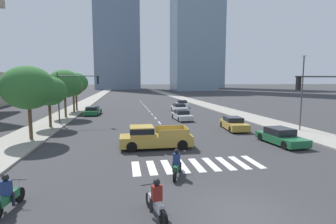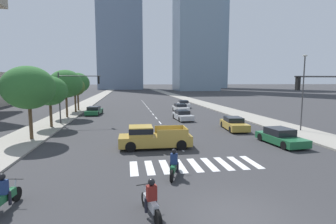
# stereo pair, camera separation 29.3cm
# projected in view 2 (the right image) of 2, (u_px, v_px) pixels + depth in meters

# --- Properties ---
(ground_plane) EXTENTS (800.00, 800.00, 0.00)m
(ground_plane) POSITION_uv_depth(u_px,v_px,m) (237.00, 217.00, 9.45)
(ground_plane) COLOR #333335
(sidewalk_east) EXTENTS (4.00, 260.00, 0.15)m
(sidewalk_east) POSITION_uv_depth(u_px,v_px,m) (233.00, 112.00, 40.86)
(sidewalk_east) COLOR gray
(sidewalk_east) RESTS_ON ground
(sidewalk_west) EXTENTS (4.00, 260.00, 0.15)m
(sidewalk_west) POSITION_uv_depth(u_px,v_px,m) (65.00, 116.00, 36.83)
(sidewalk_west) COLOR gray
(sidewalk_west) RESTS_ON ground
(crosswalk_near) EXTENTS (7.65, 2.56, 0.01)m
(crosswalk_near) POSITION_uv_depth(u_px,v_px,m) (195.00, 165.00, 15.30)
(crosswalk_near) COLOR silver
(crosswalk_near) RESTS_ON ground
(lane_divider_center) EXTENTS (0.14, 50.00, 0.01)m
(lane_divider_center) POSITION_uv_depth(u_px,v_px,m) (151.00, 111.00, 42.74)
(lane_divider_center) COLOR silver
(lane_divider_center) RESTS_ON ground
(motorcycle_lead) EXTENTS (1.01, 2.16, 1.49)m
(motorcycle_lead) POSITION_uv_depth(u_px,v_px,m) (174.00, 165.00, 13.46)
(motorcycle_lead) COLOR black
(motorcycle_lead) RESTS_ON ground
(motorcycle_trailing) EXTENTS (0.79, 2.08, 1.49)m
(motorcycle_trailing) POSITION_uv_depth(u_px,v_px,m) (151.00, 202.00, 9.40)
(motorcycle_trailing) COLOR black
(motorcycle_trailing) RESTS_ON ground
(motorcycle_third) EXTENTS (0.71, 2.05, 1.49)m
(motorcycle_third) POSITION_uv_depth(u_px,v_px,m) (5.00, 195.00, 9.90)
(motorcycle_third) COLOR black
(motorcycle_third) RESTS_ON ground
(pickup_truck) EXTENTS (5.36, 2.09, 1.67)m
(pickup_truck) POSITION_uv_depth(u_px,v_px,m) (152.00, 137.00, 19.10)
(pickup_truck) COLOR #B28E38
(pickup_truck) RESTS_ON ground
(sedan_white_0) EXTENTS (2.10, 4.50, 1.26)m
(sedan_white_0) POSITION_uv_depth(u_px,v_px,m) (181.00, 108.00, 42.31)
(sedan_white_0) COLOR silver
(sedan_white_0) RESTS_ON ground
(sedan_green_1) EXTENTS (2.20, 4.46, 1.27)m
(sedan_green_1) POSITION_uv_depth(u_px,v_px,m) (281.00, 137.00, 20.29)
(sedan_green_1) COLOR #1E6038
(sedan_green_1) RESTS_ON ground
(sedan_white_2) EXTENTS (2.14, 4.84, 1.31)m
(sedan_white_2) POSITION_uv_depth(u_px,v_px,m) (184.00, 104.00, 49.26)
(sedan_white_2) COLOR silver
(sedan_white_2) RESTS_ON ground
(sedan_green_3) EXTENTS (2.26, 4.49, 1.24)m
(sedan_green_3) POSITION_uv_depth(u_px,v_px,m) (94.00, 111.00, 38.30)
(sedan_green_3) COLOR #1E6038
(sedan_green_3) RESTS_ON ground
(sedan_silver_4) EXTENTS (2.02, 4.46, 1.22)m
(sedan_silver_4) POSITION_uv_depth(u_px,v_px,m) (183.00, 116.00, 33.10)
(sedan_silver_4) COLOR #B7BABF
(sedan_silver_4) RESTS_ON ground
(sedan_gold_5) EXTENTS (2.25, 4.65, 1.29)m
(sedan_gold_5) POSITION_uv_depth(u_px,v_px,m) (234.00, 124.00, 26.40)
(sedan_gold_5) COLOR #B28E38
(sedan_gold_5) RESTS_ON ground
(traffic_signal_near) EXTENTS (5.21, 0.28, 5.51)m
(traffic_signal_near) POSITION_uv_depth(u_px,v_px,m) (334.00, 96.00, 17.32)
(traffic_signal_near) COLOR #333335
(traffic_signal_near) RESTS_ON sidewalk_east
(traffic_signal_far) EXTENTS (4.95, 0.28, 5.80)m
(traffic_signal_far) POSITION_uv_depth(u_px,v_px,m) (75.00, 88.00, 29.43)
(traffic_signal_far) COLOR #333335
(traffic_signal_far) RESTS_ON sidewalk_west
(street_lamp_east) EXTENTS (0.50, 0.24, 7.34)m
(street_lamp_east) POSITION_uv_depth(u_px,v_px,m) (303.00, 87.00, 24.90)
(street_lamp_east) COLOR #3F3F42
(street_lamp_east) RESTS_ON sidewalk_east
(street_tree_nearest) EXTENTS (4.18, 4.18, 6.06)m
(street_tree_nearest) POSITION_uv_depth(u_px,v_px,m) (29.00, 88.00, 21.14)
(street_tree_nearest) COLOR #4C3823
(street_tree_nearest) RESTS_ON sidewalk_west
(street_tree_second) EXTENTS (3.62, 3.62, 5.35)m
(street_tree_second) POSITION_uv_depth(u_px,v_px,m) (50.00, 91.00, 26.94)
(street_tree_second) COLOR #4C3823
(street_tree_second) RESTS_ON sidewalk_west
(street_tree_third) EXTENTS (4.34, 4.34, 6.31)m
(street_tree_third) POSITION_uv_depth(u_px,v_px,m) (66.00, 84.00, 34.16)
(street_tree_third) COLOR #4C3823
(street_tree_third) RESTS_ON sidewalk_west
(street_tree_fourth) EXTENTS (3.16, 3.16, 5.24)m
(street_tree_fourth) POSITION_uv_depth(u_px,v_px,m) (75.00, 87.00, 40.13)
(street_tree_fourth) COLOR #4C3823
(street_tree_fourth) RESTS_ON sidewalk_west
(street_tree_fifth) EXTENTS (3.91, 3.91, 6.20)m
(street_tree_fifth) POSITION_uv_depth(u_px,v_px,m) (77.00, 83.00, 42.42)
(street_tree_fifth) COLOR #4C3823
(street_tree_fifth) RESTS_ON sidewalk_west
(office_tower_left_skyline) EXTENTS (26.65, 28.58, 112.21)m
(office_tower_left_skyline) POSITION_uv_depth(u_px,v_px,m) (119.00, 7.00, 159.70)
(office_tower_left_skyline) COLOR slate
(office_tower_left_skyline) RESTS_ON ground
(office_tower_right_skyline) EXTENTS (26.92, 23.74, 106.24)m
(office_tower_right_skyline) POSITION_uv_depth(u_px,v_px,m) (206.00, 16.00, 187.92)
(office_tower_right_skyline) COLOR #7A93A8
(office_tower_right_skyline) RESTS_ON ground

